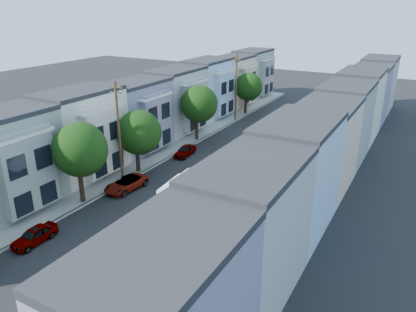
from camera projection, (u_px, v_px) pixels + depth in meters
The scene contains 25 objects.
ground at pixel (163, 205), 35.97m from camera, with size 160.00×160.00×0.00m, color black.
road_slab at pixel (236, 153), 48.23m from camera, with size 12.00×70.00×0.02m, color black.
curb_left at pixel (192, 145), 50.95m from camera, with size 0.30×70.00×0.15m, color gray.
curb_right at pixel (285, 162), 45.45m from camera, with size 0.30×70.00×0.15m, color gray.
sidewalk_left at pixel (184, 143), 51.54m from camera, with size 2.60×70.00×0.15m, color gray.
sidewalk_right at pixel (296, 164), 44.86m from camera, with size 2.60×70.00×0.15m, color gray.
centerline at pixel (236, 154), 48.23m from camera, with size 0.12×70.00×0.01m, color gold.
townhouse_row_left at pixel (159, 139), 53.29m from camera, with size 5.00×70.00×8.50m, color beige.
townhouse_row_right at pixel (330, 171), 43.16m from camera, with size 5.00×70.00×8.50m, color beige.
tree_b at pixel (79, 150), 34.50m from camera, with size 4.70×4.70×7.47m.
tree_c at pixel (138, 133), 41.23m from camera, with size 4.60×4.60×6.77m.
tree_d at pixel (199, 104), 51.02m from camera, with size 4.70×4.70×7.24m.
tree_e at pixel (248, 87), 63.78m from camera, with size 4.39×4.39×6.62m.
tree_far_r at pixel (330, 100), 56.83m from camera, with size 3.10×3.10×5.63m.
utility_pole_near at pixel (119, 133), 38.64m from camera, with size 1.60×0.26×10.00m.
utility_pole_far at pixel (236, 87), 59.89m from camera, with size 1.60×0.26×10.00m.
fedex_truck at pixel (184, 193), 34.87m from camera, with size 2.17×5.63×2.70m.
lead_sedan at pixel (229, 172), 41.27m from camera, with size 1.40×3.98×1.33m, color black.
parked_left_b at pixel (34, 236), 30.11m from camera, with size 1.46×3.81×1.24m, color black.
parked_left_c at pixel (126, 184), 38.68m from camera, with size 2.10×4.55×1.27m, color #9C9EB4.
parked_left_d at pixel (185, 151), 47.31m from camera, with size 1.45×3.78×1.23m, color #3D0610.
parked_right_a at pixel (146, 269), 26.23m from camera, with size 1.42×4.02×1.34m, color #3F4040.
parked_right_b at pixel (188, 231), 30.44m from camera, with size 1.55×4.40×1.47m, color white.
parked_right_c at pixel (285, 147), 48.38m from camera, with size 1.63×4.25×1.38m, color black.
parked_right_d at pixel (308, 126), 56.52m from camera, with size 2.33×5.06×1.41m, color black.
Camera 1 is at (19.05, -26.12, 16.84)m, focal length 35.00 mm.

